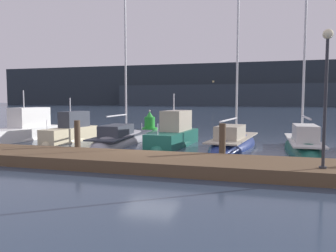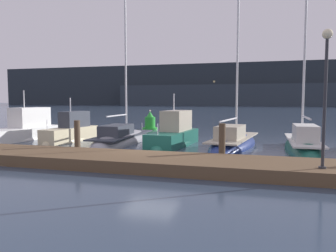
{
  "view_description": "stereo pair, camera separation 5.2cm",
  "coord_description": "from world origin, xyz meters",
  "px_view_note": "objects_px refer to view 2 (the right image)",
  "views": [
    {
      "loc": [
        4.91,
        -14.39,
        2.68
      ],
      "look_at": [
        0.0,
        3.05,
        1.2
      ],
      "focal_mm": 35.0,
      "sensor_mm": 36.0,
      "label": 1
    },
    {
      "loc": [
        4.96,
        -14.37,
        2.68
      ],
      "look_at": [
        0.0,
        3.05,
        1.2
      ],
      "focal_mm": 35.0,
      "sensor_mm": 36.0,
      "label": 2
    }
  ],
  "objects_px": {
    "motorboat_berth_2": "(71,136)",
    "motorboat_berth_4": "(174,140)",
    "dock_lamppost": "(326,77)",
    "motorboat_berth_1": "(25,133)",
    "channel_buoy": "(150,122)",
    "sailboat_berth_6": "(303,148)",
    "sailboat_berth_5": "(233,144)",
    "sailboat_berth_3": "(122,141)"
  },
  "relations": [
    {
      "from": "motorboat_berth_1",
      "to": "channel_buoy",
      "type": "relative_size",
      "value": 3.55
    },
    {
      "from": "motorboat_berth_1",
      "to": "sailboat_berth_5",
      "type": "height_order",
      "value": "sailboat_berth_5"
    },
    {
      "from": "motorboat_berth_1",
      "to": "sailboat_berth_5",
      "type": "relative_size",
      "value": 0.62
    },
    {
      "from": "sailboat_berth_5",
      "to": "motorboat_berth_1",
      "type": "bearing_deg",
      "value": -178.53
    },
    {
      "from": "sailboat_berth_3",
      "to": "dock_lamppost",
      "type": "bearing_deg",
      "value": -35.38
    },
    {
      "from": "motorboat_berth_4",
      "to": "sailboat_berth_6",
      "type": "bearing_deg",
      "value": -0.89
    },
    {
      "from": "sailboat_berth_3",
      "to": "motorboat_berth_4",
      "type": "xyz_separation_m",
      "value": [
        3.43,
        -0.45,
        0.22
      ]
    },
    {
      "from": "sailboat_berth_6",
      "to": "dock_lamppost",
      "type": "bearing_deg",
      "value": -91.62
    },
    {
      "from": "sailboat_berth_5",
      "to": "dock_lamppost",
      "type": "xyz_separation_m",
      "value": [
        3.41,
        -7.33,
        3.25
      ]
    },
    {
      "from": "sailboat_berth_3",
      "to": "sailboat_berth_5",
      "type": "height_order",
      "value": "sailboat_berth_5"
    },
    {
      "from": "motorboat_berth_4",
      "to": "dock_lamppost",
      "type": "distance_m",
      "value": 10.09
    },
    {
      "from": "motorboat_berth_1",
      "to": "dock_lamppost",
      "type": "bearing_deg",
      "value": -22.12
    },
    {
      "from": "sailboat_berth_5",
      "to": "dock_lamppost",
      "type": "distance_m",
      "value": 8.71
    },
    {
      "from": "dock_lamppost",
      "to": "motorboat_berth_4",
      "type": "bearing_deg",
      "value": 134.91
    },
    {
      "from": "motorboat_berth_4",
      "to": "motorboat_berth_1",
      "type": "bearing_deg",
      "value": 179.12
    },
    {
      "from": "motorboat_berth_1",
      "to": "sailboat_berth_6",
      "type": "height_order",
      "value": "sailboat_berth_6"
    },
    {
      "from": "motorboat_berth_4",
      "to": "sailboat_berth_5",
      "type": "xyz_separation_m",
      "value": [
        3.38,
        0.51,
        -0.2
      ]
    },
    {
      "from": "sailboat_berth_3",
      "to": "motorboat_berth_2",
      "type": "bearing_deg",
      "value": -173.16
    },
    {
      "from": "motorboat_berth_2",
      "to": "sailboat_berth_6",
      "type": "height_order",
      "value": "sailboat_berth_6"
    },
    {
      "from": "motorboat_berth_1",
      "to": "motorboat_berth_2",
      "type": "height_order",
      "value": "motorboat_berth_1"
    },
    {
      "from": "motorboat_berth_2",
      "to": "channel_buoy",
      "type": "height_order",
      "value": "motorboat_berth_2"
    },
    {
      "from": "motorboat_berth_4",
      "to": "dock_lamppost",
      "type": "relative_size",
      "value": 1.24
    },
    {
      "from": "motorboat_berth_2",
      "to": "dock_lamppost",
      "type": "distance_m",
      "value": 15.53
    },
    {
      "from": "motorboat_berth_2",
      "to": "motorboat_berth_4",
      "type": "xyz_separation_m",
      "value": [
        6.81,
        -0.04,
        -0.03
      ]
    },
    {
      "from": "motorboat_berth_2",
      "to": "sailboat_berth_3",
      "type": "distance_m",
      "value": 3.41
    },
    {
      "from": "motorboat_berth_2",
      "to": "motorboat_berth_4",
      "type": "bearing_deg",
      "value": -0.35
    },
    {
      "from": "motorboat_berth_1",
      "to": "channel_buoy",
      "type": "height_order",
      "value": "motorboat_berth_1"
    },
    {
      "from": "sailboat_berth_5",
      "to": "channel_buoy",
      "type": "xyz_separation_m",
      "value": [
        -8.07,
        8.9,
        0.5
      ]
    },
    {
      "from": "motorboat_berth_2",
      "to": "sailboat_berth_5",
      "type": "relative_size",
      "value": 0.48
    },
    {
      "from": "sailboat_berth_6",
      "to": "dock_lamppost",
      "type": "relative_size",
      "value": 2.4
    },
    {
      "from": "dock_lamppost",
      "to": "motorboat_berth_2",
      "type": "bearing_deg",
      "value": 153.25
    },
    {
      "from": "channel_buoy",
      "to": "dock_lamppost",
      "type": "distance_m",
      "value": 20.07
    },
    {
      "from": "sailboat_berth_6",
      "to": "channel_buoy",
      "type": "relative_size",
      "value": 6.12
    },
    {
      "from": "motorboat_berth_2",
      "to": "sailboat_berth_3",
      "type": "relative_size",
      "value": 0.48
    },
    {
      "from": "sailboat_berth_3",
      "to": "motorboat_berth_1",
      "type": "bearing_deg",
      "value": -177.63
    },
    {
      "from": "motorboat_berth_2",
      "to": "sailboat_berth_5",
      "type": "distance_m",
      "value": 10.2
    },
    {
      "from": "dock_lamppost",
      "to": "sailboat_berth_6",
      "type": "bearing_deg",
      "value": 88.38
    },
    {
      "from": "motorboat_berth_4",
      "to": "dock_lamppost",
      "type": "height_order",
      "value": "dock_lamppost"
    },
    {
      "from": "motorboat_berth_1",
      "to": "channel_buoy",
      "type": "distance_m",
      "value": 10.86
    },
    {
      "from": "motorboat_berth_2",
      "to": "dock_lamppost",
      "type": "bearing_deg",
      "value": -26.75
    },
    {
      "from": "sailboat_berth_3",
      "to": "sailboat_berth_6",
      "type": "bearing_deg",
      "value": -3.06
    },
    {
      "from": "sailboat_berth_3",
      "to": "channel_buoy",
      "type": "relative_size",
      "value": 5.77
    }
  ]
}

